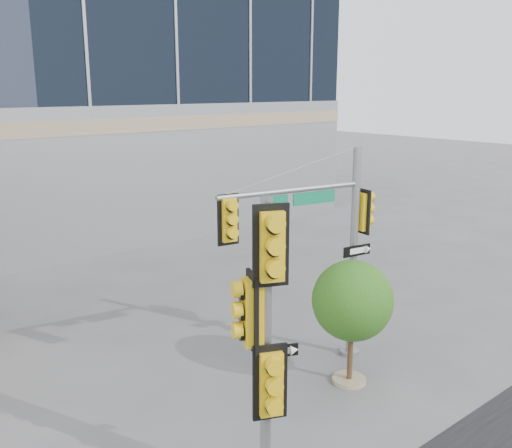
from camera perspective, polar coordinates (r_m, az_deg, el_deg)
ground at (r=12.45m, az=4.78°, el=-19.23°), size 120.00×120.00×0.00m
main_signal_pole at (r=13.62m, az=6.68°, el=-1.05°), size 4.11×1.07×5.36m
secondary_signal_pole at (r=9.11m, az=0.88°, el=-10.51°), size 0.87×0.86×5.14m
street_tree at (r=13.26m, az=9.66°, el=-7.82°), size 1.89×1.85×2.95m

